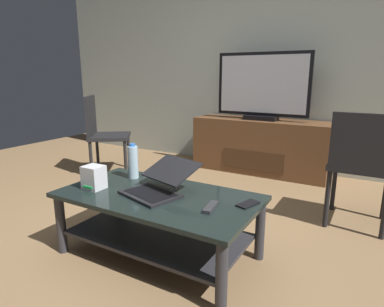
# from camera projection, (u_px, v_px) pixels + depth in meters

# --- Properties ---
(ground_plane) EXTENTS (7.68, 7.68, 0.00)m
(ground_plane) POSITION_uv_depth(u_px,v_px,m) (152.00, 250.00, 2.17)
(ground_plane) COLOR olive
(back_wall) EXTENTS (6.40, 0.12, 2.80)m
(back_wall) POSITION_uv_depth(u_px,v_px,m) (272.00, 52.00, 3.89)
(back_wall) COLOR #A8B2A8
(back_wall) RESTS_ON ground
(coffee_table) EXTENTS (1.24, 0.66, 0.42)m
(coffee_table) POSITION_uv_depth(u_px,v_px,m) (158.00, 213.00, 2.05)
(coffee_table) COLOR black
(coffee_table) RESTS_ON ground
(media_cabinet) EXTENTS (1.57, 0.46, 0.63)m
(media_cabinet) POSITION_uv_depth(u_px,v_px,m) (260.00, 146.00, 3.87)
(media_cabinet) COLOR brown
(media_cabinet) RESTS_ON ground
(television) EXTENTS (1.07, 0.20, 0.75)m
(television) POSITION_uv_depth(u_px,v_px,m) (262.00, 88.00, 3.69)
(television) COLOR black
(television) RESTS_ON media_cabinet
(dining_chair) EXTENTS (0.44, 0.44, 0.88)m
(dining_chair) POSITION_uv_depth(u_px,v_px,m) (361.00, 162.00, 2.39)
(dining_chair) COLOR black
(dining_chair) RESTS_ON ground
(side_chair) EXTENTS (0.61, 0.61, 0.90)m
(side_chair) POSITION_uv_depth(u_px,v_px,m) (102.00, 131.00, 3.77)
(side_chair) COLOR black
(side_chair) RESTS_ON ground
(laptop) EXTENTS (0.44, 0.49, 0.19)m
(laptop) POSITION_uv_depth(u_px,v_px,m) (159.00, 184.00, 2.03)
(laptop) COLOR black
(laptop) RESTS_ON coffee_table
(router_box) EXTENTS (0.13, 0.12, 0.15)m
(router_box) POSITION_uv_depth(u_px,v_px,m) (94.00, 177.00, 2.11)
(router_box) COLOR silver
(router_box) RESTS_ON coffee_table
(water_bottle_near) EXTENTS (0.07, 0.07, 0.25)m
(water_bottle_near) POSITION_uv_depth(u_px,v_px,m) (133.00, 162.00, 2.32)
(water_bottle_near) COLOR silver
(water_bottle_near) RESTS_ON coffee_table
(cell_phone) EXTENTS (0.11, 0.15, 0.01)m
(cell_phone) POSITION_uv_depth(u_px,v_px,m) (248.00, 204.00, 1.86)
(cell_phone) COLOR black
(cell_phone) RESTS_ON coffee_table
(tv_remote) EXTENTS (0.07, 0.16, 0.02)m
(tv_remote) POSITION_uv_depth(u_px,v_px,m) (211.00, 207.00, 1.80)
(tv_remote) COLOR #2D2D30
(tv_remote) RESTS_ON coffee_table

